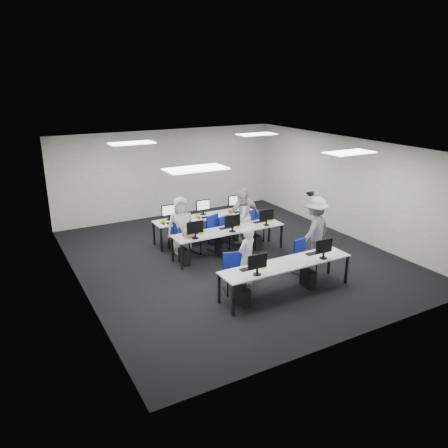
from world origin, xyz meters
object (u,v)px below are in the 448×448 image
student_3 (244,215)px  chair_5 (178,241)px  chair_7 (244,230)px  student_0 (247,258)px  student_1 (241,217)px  desk_mid (229,231)px  chair_1 (305,263)px  chair_3 (218,239)px  photographer (315,230)px  student_2 (181,225)px  chair_0 (234,280)px  chair_2 (190,245)px  chair_4 (255,231)px  chair_6 (219,235)px  desk_front (286,265)px

student_3 → chair_5: bearing=174.8°
chair_7 → student_3: 0.54m
student_0 → student_1: student_1 is taller
desk_mid → chair_1: bearing=-62.7°
chair_3 → photographer: 2.75m
chair_5 → student_0: student_0 is taller
student_2 → student_3: size_ratio=0.97×
chair_0 → student_3: student_3 is taller
chair_2 → chair_4: chair_2 is taller
chair_6 → chair_7: chair_7 is taller
chair_1 → chair_6: bearing=94.6°
chair_7 → photographer: size_ratio=0.54×
student_3 → photographer: (0.80, -2.21, 0.06)m
chair_2 → chair_6: 1.15m
chair_5 → chair_7: 2.09m
student_1 → student_2: bearing=-24.8°
student_3 → student_1: bearing=-173.0°
chair_1 → chair_4: chair_4 is taller
chair_6 → student_0: student_0 is taller
chair_4 → chair_5: bearing=-175.7°
chair_3 → chair_7: (1.06, 0.30, -0.01)m
student_3 → chair_3: bearing=-166.8°
student_1 → chair_3: bearing=-9.2°
student_3 → chair_0: bearing=-124.2°
desk_mid → chair_5: size_ratio=3.58×
chair_0 → desk_front: bearing=-16.1°
chair_2 → student_3: (1.86, 0.19, 0.54)m
chair_5 → photographer: photographer is taller
desk_front → student_0: student_0 is taller
student_0 → photographer: size_ratio=0.83×
chair_5 → chair_4: bearing=-5.6°
student_3 → chair_4: bearing=-13.6°
chair_0 → photographer: bearing=25.3°
chair_3 → student_1: size_ratio=0.62×
desk_front → student_0: size_ratio=2.16×
chair_7 → chair_0: bearing=-134.3°
chair_7 → student_3: size_ratio=0.58×
photographer → student_2: bearing=-59.8°
chair_7 → student_2: (-2.05, -0.02, 0.50)m
chair_7 → chair_5: bearing=167.3°
photographer → chair_6: bearing=-77.0°
chair_5 → chair_0: bearing=-85.6°
chair_2 → chair_3: (0.87, -0.02, 0.03)m
chair_6 → student_3: size_ratio=0.55×
chair_2 → chair_6: bearing=0.7°
chair_4 → student_1: size_ratio=0.55×
chair_1 → chair_5: chair_5 is taller
chair_6 → photographer: 2.89m
chair_0 → chair_7: size_ratio=0.94×
chair_3 → student_0: 2.49m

